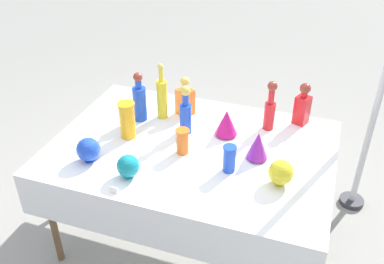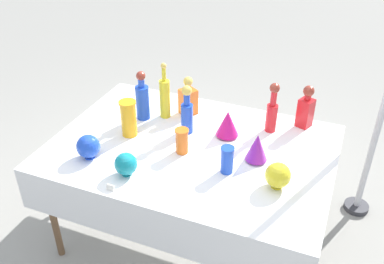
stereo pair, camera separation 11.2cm
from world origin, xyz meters
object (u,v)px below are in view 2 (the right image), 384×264
tall_bottle_1 (165,97)px  square_decanter_0 (188,99)px  square_decanter_1 (306,108)px  round_bowl_0 (278,175)px  slender_vase_0 (227,159)px  round_bowl_1 (88,146)px  slender_vase_2 (129,118)px  fluted_vase_0 (257,148)px  tall_bottle_0 (272,110)px  fluted_vase_1 (228,123)px  tall_bottle_3 (142,99)px  round_bowl_2 (126,164)px  tall_bottle_2 (187,112)px  slender_vase_1 (182,140)px

tall_bottle_1 → square_decanter_0: size_ratio=1.43×
square_decanter_1 → round_bowl_0: bearing=-92.2°
slender_vase_0 → round_bowl_1: 0.81m
slender_vase_2 → fluted_vase_0: size_ratio=1.35×
fluted_vase_0 → tall_bottle_1: bearing=159.3°
tall_bottle_0 → fluted_vase_1: bearing=-144.9°
square_decanter_1 → slender_vase_2: size_ratio=1.23×
tall_bottle_3 → fluted_vase_1: size_ratio=1.93×
tall_bottle_0 → round_bowl_0: 0.57m
round_bowl_2 → tall_bottle_0: bearing=49.9°
slender_vase_0 → round_bowl_1: size_ratio=1.10×
slender_vase_2 → round_bowl_2: bearing=-63.5°
tall_bottle_0 → round_bowl_2: 0.98m
tall_bottle_3 → round_bowl_2: bearing=-71.2°
round_bowl_0 → fluted_vase_1: bearing=137.0°
tall_bottle_2 → round_bowl_2: size_ratio=2.42×
tall_bottle_3 → tall_bottle_2: bearing=-8.6°
slender_vase_1 → round_bowl_2: 0.37m
tall_bottle_0 → round_bowl_2: (-0.63, -0.75, -0.08)m
tall_bottle_2 → slender_vase_1: 0.23m
tall_bottle_0 → square_decanter_1: bearing=35.6°
square_decanter_1 → round_bowl_0: (-0.03, -0.68, -0.06)m
tall_bottle_0 → tall_bottle_3: size_ratio=0.98×
fluted_vase_1 → round_bowl_1: 0.85m
tall_bottle_1 → round_bowl_2: tall_bottle_1 is taller
tall_bottle_1 → fluted_vase_0: 0.75m
slender_vase_2 → fluted_vase_1: slender_vase_2 is taller
tall_bottle_2 → slender_vase_2: bearing=-152.7°
square_decanter_1 → fluted_vase_1: size_ratio=1.64×
round_bowl_2 → slender_vase_2: bearing=116.5°
round_bowl_2 → square_decanter_0: bearing=85.7°
slender_vase_0 → slender_vase_2: slender_vase_2 is taller
tall_bottle_2 → round_bowl_2: (-0.14, -0.53, -0.07)m
tall_bottle_1 → slender_vase_2: tall_bottle_1 is taller
fluted_vase_0 → round_bowl_1: (-0.91, -0.33, -0.02)m
slender_vase_2 → round_bowl_0: (0.98, -0.16, -0.05)m
round_bowl_1 → fluted_vase_0: bearing=20.0°
tall_bottle_2 → fluted_vase_0: size_ratio=1.86×
square_decanter_0 → round_bowl_2: square_decanter_0 is taller
slender_vase_1 → fluted_vase_1: bearing=54.3°
slender_vase_1 → round_bowl_1: bearing=-152.3°
slender_vase_0 → tall_bottle_0: bearing=76.4°
slender_vase_2 → fluted_vase_1: bearing=20.6°
square_decanter_1 → tall_bottle_2: bearing=-152.6°
square_decanter_0 → round_bowl_0: bearing=-36.5°
square_decanter_1 → slender_vase_0: 0.73m
tall_bottle_2 → slender_vase_0: (0.36, -0.30, -0.06)m
tall_bottle_2 → slender_vase_2: (-0.32, -0.17, -0.02)m
slender_vase_1 → round_bowl_0: slender_vase_1 is taller
tall_bottle_1 → square_decanter_1: size_ratio=1.34×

